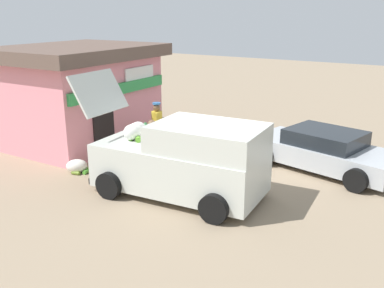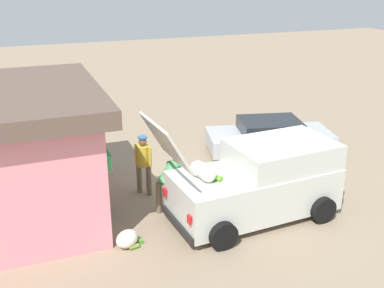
% 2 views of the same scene
% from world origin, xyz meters
% --- Properties ---
extents(ground_plane, '(60.00, 60.00, 0.00)m').
position_xyz_m(ground_plane, '(0.00, 0.00, 0.00)').
color(ground_plane, gray).
extents(storefront_bar, '(5.41, 4.28, 3.33)m').
position_xyz_m(storefront_bar, '(0.59, 5.80, 1.72)').
color(storefront_bar, pink).
rests_on(storefront_bar, ground_plane).
extents(delivery_van, '(2.51, 4.90, 2.92)m').
position_xyz_m(delivery_van, '(-1.50, 0.15, 0.96)').
color(delivery_van, silver).
rests_on(delivery_van, ground_plane).
extents(parked_sedan, '(2.88, 4.51, 1.17)m').
position_xyz_m(parked_sedan, '(2.25, -2.27, 0.56)').
color(parked_sedan, '#B2B7BC').
rests_on(parked_sedan, ground_plane).
extents(vendor_standing, '(0.48, 0.48, 1.72)m').
position_xyz_m(vendor_standing, '(0.70, 2.59, 0.99)').
color(vendor_standing, '#726047').
rests_on(vendor_standing, ground_plane).
extents(customer_bending, '(0.71, 0.78, 1.48)m').
position_xyz_m(customer_bending, '(-0.57, 2.25, 0.91)').
color(customer_bending, '#726047').
rests_on(customer_bending, ground_plane).
extents(unloaded_banana_pile, '(0.73, 0.75, 0.38)m').
position_xyz_m(unloaded_banana_pile, '(-1.75, 3.64, 0.18)').
color(unloaded_banana_pile, silver).
rests_on(unloaded_banana_pile, ground_plane).
extents(paint_bucket, '(0.26, 0.26, 0.31)m').
position_xyz_m(paint_bucket, '(2.32, 3.47, 0.15)').
color(paint_bucket, '#BF3F33').
rests_on(paint_bucket, ground_plane).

